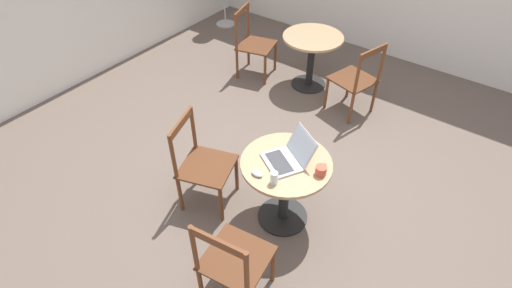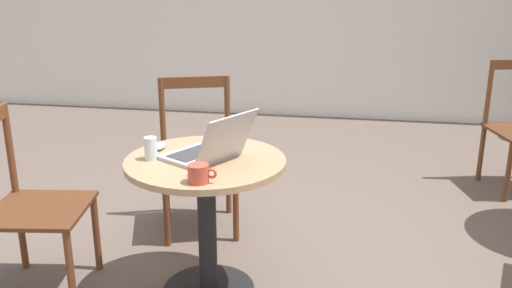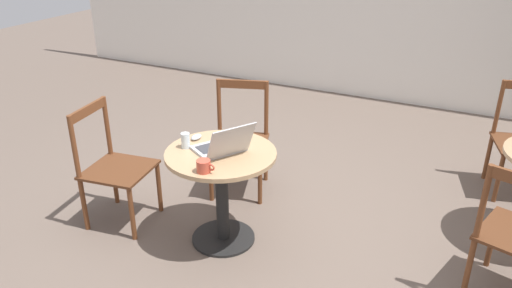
{
  "view_description": "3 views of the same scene",
  "coord_description": "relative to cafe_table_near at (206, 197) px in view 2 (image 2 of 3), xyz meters",
  "views": [
    {
      "loc": [
        -2.32,
        -1.49,
        2.97
      ],
      "look_at": [
        -0.19,
        0.09,
        0.63
      ],
      "focal_mm": 28.0,
      "sensor_mm": 36.0,
      "label": 1
    },
    {
      "loc": [
        0.37,
        -2.74,
        1.59
      ],
      "look_at": [
        -0.14,
        0.21,
        0.63
      ],
      "focal_mm": 40.0,
      "sensor_mm": 36.0,
      "label": 2
    },
    {
      "loc": [
        1.26,
        -2.9,
        2.17
      ],
      "look_at": [
        -0.3,
        0.24,
        0.54
      ],
      "focal_mm": 35.0,
      "sensor_mm": 36.0,
      "label": 3
    }
  ],
  "objects": [
    {
      "name": "chair_near_left",
      "position": [
        -0.86,
        -0.12,
        -0.06
      ],
      "size": [
        0.51,
        0.51,
        0.92
      ],
      "color": "brown",
      "rests_on": "ground_plane"
    },
    {
      "name": "drinking_glass",
      "position": [
        -0.25,
        -0.05,
        0.24
      ],
      "size": [
        0.06,
        0.06,
        0.11
      ],
      "color": "silver",
      "rests_on": "cafe_table_near"
    },
    {
      "name": "mouse",
      "position": [
        -0.26,
        0.11,
        0.21
      ],
      "size": [
        0.06,
        0.1,
        0.03
      ],
      "color": "#B7B7BC",
      "rests_on": "cafe_table_near"
    },
    {
      "name": "cafe_table_near",
      "position": [
        0.0,
        0.0,
        0.0
      ],
      "size": [
        0.76,
        0.76,
        0.71
      ],
      "color": "black",
      "rests_on": "ground_plane"
    },
    {
      "name": "laptop",
      "position": [
        0.02,
        -0.0,
        0.24
      ],
      "size": [
        0.47,
        0.46,
        0.24
      ],
      "color": "#B7B7BC",
      "rests_on": "cafe_table_near"
    },
    {
      "name": "chair_near_back",
      "position": [
        -0.25,
        0.73,
        -0.06
      ],
      "size": [
        0.57,
        0.57,
        0.92
      ],
      "color": "brown",
      "rests_on": "ground_plane"
    },
    {
      "name": "mug",
      "position": [
        0.05,
        -0.29,
        0.23
      ],
      "size": [
        0.12,
        0.09,
        0.08
      ],
      "color": "#C64C38",
      "rests_on": "cafe_table_near"
    },
    {
      "name": "ground_plane",
      "position": [
        0.29,
        0.3,
        -0.52
      ],
      "size": [
        16.0,
        16.0,
        0.0
      ],
      "primitive_type": "plane",
      "color": "#66564C"
    }
  ]
}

